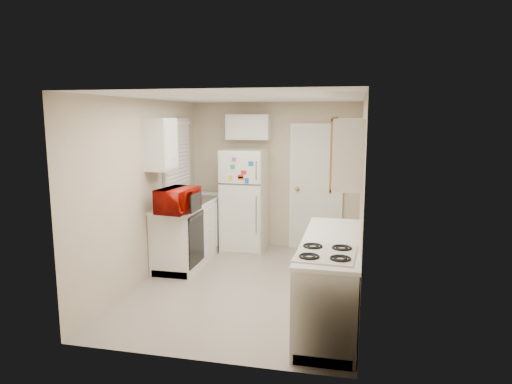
# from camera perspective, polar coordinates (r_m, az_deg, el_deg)

# --- Properties ---
(floor) EXTENTS (3.80, 3.80, 0.00)m
(floor) POSITION_cam_1_polar(r_m,az_deg,el_deg) (6.07, -1.04, -11.55)
(floor) COLOR #AFA496
(floor) RESTS_ON ground
(ceiling) EXTENTS (3.80, 3.80, 0.00)m
(ceiling) POSITION_cam_1_polar(r_m,az_deg,el_deg) (5.67, -1.12, 11.73)
(ceiling) COLOR white
(ceiling) RESTS_ON floor
(wall_left) EXTENTS (3.80, 3.80, 0.00)m
(wall_left) POSITION_cam_1_polar(r_m,az_deg,el_deg) (6.22, -13.72, 0.17)
(wall_left) COLOR #C0AF94
(wall_left) RESTS_ON floor
(wall_right) EXTENTS (3.80, 3.80, 0.00)m
(wall_right) POSITION_cam_1_polar(r_m,az_deg,el_deg) (5.59, 13.01, -0.84)
(wall_right) COLOR #C0AF94
(wall_right) RESTS_ON floor
(wall_back) EXTENTS (2.80, 2.80, 0.00)m
(wall_back) POSITION_cam_1_polar(r_m,az_deg,el_deg) (7.58, 2.29, 2.08)
(wall_back) COLOR #C0AF94
(wall_back) RESTS_ON floor
(wall_front) EXTENTS (2.80, 2.80, 0.00)m
(wall_front) POSITION_cam_1_polar(r_m,az_deg,el_deg) (3.96, -7.56, -4.90)
(wall_front) COLOR #C0AF94
(wall_front) RESTS_ON floor
(left_counter) EXTENTS (0.60, 1.80, 0.90)m
(left_counter) POSITION_cam_1_polar(r_m,az_deg,el_deg) (7.06, -8.06, -4.76)
(left_counter) COLOR silver
(left_counter) RESTS_ON floor
(dishwasher) EXTENTS (0.03, 0.58, 0.72)m
(dishwasher) POSITION_cam_1_polar(r_m,az_deg,el_deg) (6.41, -7.51, -5.86)
(dishwasher) COLOR black
(dishwasher) RESTS_ON floor
(sink) EXTENTS (0.54, 0.74, 0.16)m
(sink) POSITION_cam_1_polar(r_m,az_deg,el_deg) (7.11, -7.72, -1.27)
(sink) COLOR gray
(sink) RESTS_ON left_counter
(microwave) EXTENTS (0.63, 0.41, 0.40)m
(microwave) POSITION_cam_1_polar(r_m,az_deg,el_deg) (6.18, -9.74, -1.17)
(microwave) COLOR #8E0B03
(microwave) RESTS_ON left_counter
(soap_bottle) EXTENTS (0.09, 0.09, 0.18)m
(soap_bottle) POSITION_cam_1_polar(r_m,az_deg,el_deg) (7.34, -7.42, 0.18)
(soap_bottle) COLOR white
(soap_bottle) RESTS_ON left_counter
(window_blinds) EXTENTS (0.10, 0.98, 1.08)m
(window_blinds) POSITION_cam_1_polar(r_m,az_deg,el_deg) (7.11, -9.83, 4.69)
(window_blinds) COLOR silver
(window_blinds) RESTS_ON wall_left
(upper_cabinet_left) EXTENTS (0.30, 0.45, 0.70)m
(upper_cabinet_left) POSITION_cam_1_polar(r_m,az_deg,el_deg) (6.29, -11.81, 5.85)
(upper_cabinet_left) COLOR silver
(upper_cabinet_left) RESTS_ON wall_left
(refrigerator) EXTENTS (0.69, 0.67, 1.65)m
(refrigerator) POSITION_cam_1_polar(r_m,az_deg,el_deg) (7.41, -1.43, -1.03)
(refrigerator) COLOR silver
(refrigerator) RESTS_ON floor
(cabinet_over_fridge) EXTENTS (0.70, 0.30, 0.40)m
(cabinet_over_fridge) POSITION_cam_1_polar(r_m,az_deg,el_deg) (7.46, -0.93, 8.13)
(cabinet_over_fridge) COLOR silver
(cabinet_over_fridge) RESTS_ON wall_back
(interior_door) EXTENTS (0.86, 0.06, 2.08)m
(interior_door) POSITION_cam_1_polar(r_m,az_deg,el_deg) (7.48, 7.51, 0.51)
(interior_door) COLOR silver
(interior_door) RESTS_ON floor
(right_counter) EXTENTS (0.60, 2.00, 0.90)m
(right_counter) POSITION_cam_1_polar(r_m,az_deg,el_deg) (5.02, 9.26, -10.80)
(right_counter) COLOR silver
(right_counter) RESTS_ON floor
(stove) EXTENTS (0.58, 0.70, 0.81)m
(stove) POSITION_cam_1_polar(r_m,az_deg,el_deg) (4.53, 8.57, -13.66)
(stove) COLOR silver
(stove) RESTS_ON floor
(upper_cabinet_right) EXTENTS (0.30, 1.20, 0.70)m
(upper_cabinet_right) POSITION_cam_1_polar(r_m,az_deg,el_deg) (5.02, 11.59, 4.97)
(upper_cabinet_right) COLOR silver
(upper_cabinet_right) RESTS_ON wall_right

